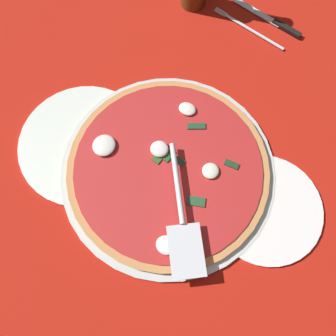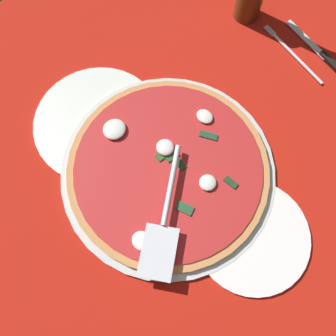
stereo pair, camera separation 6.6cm
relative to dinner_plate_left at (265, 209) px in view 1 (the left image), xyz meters
The scene contains 8 objects.
ground_plane 20.41cm from the dinner_plate_left, ahead, with size 113.23×113.23×0.80cm, color #B51B10.
checker_pattern 20.39cm from the dinner_plate_left, ahead, with size 113.23×113.23×0.10cm.
pizza_pan 19.63cm from the dinner_plate_left, ahead, with size 41.09×41.09×1.08cm, color silver.
dinner_plate_left is the anchor object (origin of this frame).
dinner_plate_right 37.24cm from the dinner_plate_left, ahead, with size 25.84×25.84×1.00cm, color white.
pizza 19.77cm from the dinner_plate_left, ahead, with size 38.43×38.43×2.67cm.
pizza_server 16.28cm from the dinner_plate_left, 34.51° to the left, with size 16.22×22.06×1.00cm.
place_setting_near 42.50cm from the dinner_plate_left, 67.18° to the right, with size 22.23×14.95×1.40cm.
Camera 1 is at (-10.80, 21.28, 64.39)cm, focal length 37.46 mm.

